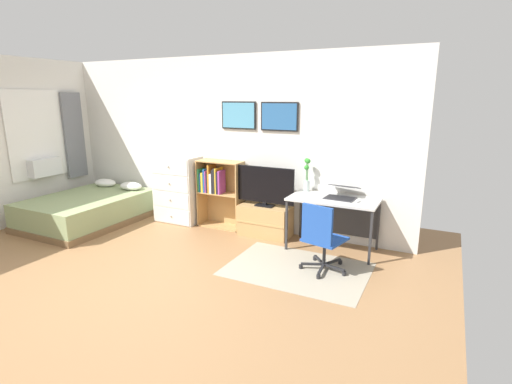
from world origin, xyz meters
The scene contains 13 objects.
ground_plane centered at (0.00, 0.00, 0.00)m, with size 7.20×7.20×0.00m, color #936B44.
wall_back_with_posters centered at (0.01, 2.43, 1.36)m, with size 6.12×0.09×2.70m.
area_rug centered at (1.77, 1.24, 0.00)m, with size 1.70×1.20×0.01m, color #9E937F.
bed centered at (-2.04, 1.41, 0.24)m, with size 1.44×1.94×0.59m.
dresser centered at (-0.72, 2.15, 0.56)m, with size 0.77×0.46×1.12m.
bookshelf centered at (0.01, 2.22, 0.64)m, with size 0.75×0.30×1.09m.
tv_stand centered at (0.90, 2.17, 0.24)m, with size 0.78×0.41×0.47m.
television centered at (0.90, 2.15, 0.77)m, with size 0.93×0.16×0.60m.
desk centered at (1.97, 2.14, 0.61)m, with size 1.19×0.63×0.74m.
office_chair centered at (2.04, 1.30, 0.46)m, with size 0.58×0.57×0.86m.
laptop centered at (2.06, 2.15, 0.81)m, with size 0.42×0.45×0.17m.
computer_mouse centered at (2.30, 2.02, 0.76)m, with size 0.06×0.10×0.03m, color silver.
bamboo_vase centered at (1.50, 2.28, 0.97)m, with size 0.09×0.09×0.48m.
Camera 1 is at (3.29, -2.94, 2.07)m, focal length 27.19 mm.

